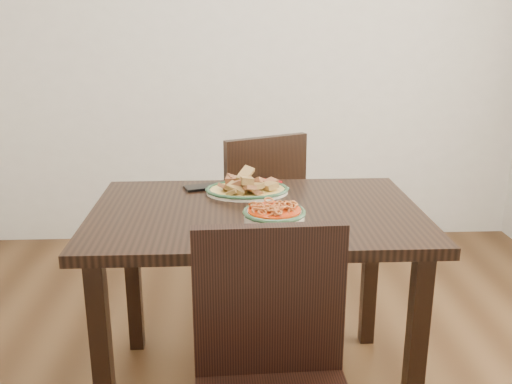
{
  "coord_description": "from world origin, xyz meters",
  "views": [
    {
      "loc": [
        -0.14,
        -1.87,
        1.41
      ],
      "look_at": [
        -0.04,
        0.11,
        0.81
      ],
      "focal_mm": 40.0,
      "sensor_mm": 36.0,
      "label": 1
    }
  ],
  "objects_px": {
    "fish_plate": "(247,182)",
    "chair_near": "(273,377)",
    "smartphone": "(202,187)",
    "dining_table": "(256,235)",
    "chair_far": "(256,210)",
    "noodle_bowl": "(274,216)"
  },
  "relations": [
    {
      "from": "dining_table",
      "to": "fish_plate",
      "type": "relative_size",
      "value": 3.7
    },
    {
      "from": "dining_table",
      "to": "chair_near",
      "type": "xyz_separation_m",
      "value": [
        0.01,
        -0.65,
        -0.15
      ]
    },
    {
      "from": "dining_table",
      "to": "noodle_bowl",
      "type": "relative_size",
      "value": 5.7
    },
    {
      "from": "fish_plate",
      "to": "smartphone",
      "type": "height_order",
      "value": "fish_plate"
    },
    {
      "from": "fish_plate",
      "to": "smartphone",
      "type": "bearing_deg",
      "value": 157.77
    },
    {
      "from": "fish_plate",
      "to": "chair_near",
      "type": "bearing_deg",
      "value": -87.42
    },
    {
      "from": "chair_far",
      "to": "noodle_bowl",
      "type": "bearing_deg",
      "value": 66.11
    },
    {
      "from": "fish_plate",
      "to": "smartphone",
      "type": "xyz_separation_m",
      "value": [
        -0.18,
        0.07,
        -0.04
      ]
    },
    {
      "from": "dining_table",
      "to": "noodle_bowl",
      "type": "xyz_separation_m",
      "value": [
        0.05,
        -0.2,
        0.14
      ]
    },
    {
      "from": "dining_table",
      "to": "smartphone",
      "type": "height_order",
      "value": "smartphone"
    },
    {
      "from": "chair_near",
      "to": "smartphone",
      "type": "distance_m",
      "value": 0.99
    },
    {
      "from": "dining_table",
      "to": "smartphone",
      "type": "xyz_separation_m",
      "value": [
        -0.21,
        0.28,
        0.1
      ]
    },
    {
      "from": "fish_plate",
      "to": "smartphone",
      "type": "distance_m",
      "value": 0.2
    },
    {
      "from": "noodle_bowl",
      "to": "smartphone",
      "type": "xyz_separation_m",
      "value": [
        -0.26,
        0.47,
        -0.04
      ]
    },
    {
      "from": "chair_far",
      "to": "fish_plate",
      "type": "relative_size",
      "value": 2.76
    },
    {
      "from": "smartphone",
      "to": "chair_near",
      "type": "bearing_deg",
      "value": -95.41
    },
    {
      "from": "chair_near",
      "to": "fish_plate",
      "type": "bearing_deg",
      "value": 90.39
    },
    {
      "from": "dining_table",
      "to": "chair_far",
      "type": "xyz_separation_m",
      "value": [
        0.03,
        0.73,
        -0.15
      ]
    },
    {
      "from": "chair_near",
      "to": "fish_plate",
      "type": "distance_m",
      "value": 0.91
    },
    {
      "from": "chair_far",
      "to": "chair_near",
      "type": "bearing_deg",
      "value": 64.26
    },
    {
      "from": "smartphone",
      "to": "dining_table",
      "type": "bearing_deg",
      "value": -72.04
    },
    {
      "from": "dining_table",
      "to": "chair_near",
      "type": "height_order",
      "value": "chair_near"
    }
  ]
}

